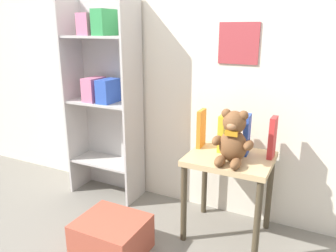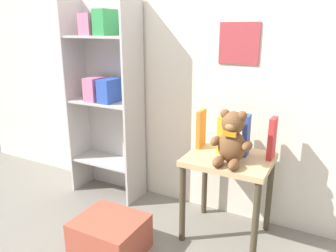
{
  "view_description": "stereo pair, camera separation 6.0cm",
  "coord_description": "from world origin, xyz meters",
  "px_view_note": "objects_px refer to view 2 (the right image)",
  "views": [
    {
      "loc": [
        0.84,
        -0.83,
        1.35
      ],
      "look_at": [
        -0.14,
        1.13,
        0.69
      ],
      "focal_mm": 35.0,
      "sensor_mm": 36.0,
      "label": 1
    },
    {
      "loc": [
        0.9,
        -0.81,
        1.35
      ],
      "look_at": [
        -0.14,
        1.13,
        0.69
      ],
      "focal_mm": 35.0,
      "sensor_mm": 36.0,
      "label": 2
    }
  ],
  "objects_px": {
    "book_standing_orange": "(201,129)",
    "book_standing_blue": "(246,136)",
    "display_table": "(228,171)",
    "storage_bin": "(110,235)",
    "teddy_bear": "(232,140)",
    "book_standing_red": "(272,138)",
    "bookshelf_side": "(107,90)",
    "book_standing_yellow": "(223,133)"
  },
  "relations": [
    {
      "from": "display_table",
      "to": "storage_bin",
      "type": "height_order",
      "value": "display_table"
    },
    {
      "from": "teddy_bear",
      "to": "book_standing_red",
      "type": "xyz_separation_m",
      "value": [
        0.2,
        0.19,
        -0.02
      ]
    },
    {
      "from": "teddy_bear",
      "to": "book_standing_blue",
      "type": "bearing_deg",
      "value": 75.4
    },
    {
      "from": "book_standing_yellow",
      "to": "book_standing_red",
      "type": "relative_size",
      "value": 0.93
    },
    {
      "from": "teddy_bear",
      "to": "book_standing_yellow",
      "type": "relative_size",
      "value": 1.33
    },
    {
      "from": "book_standing_red",
      "to": "storage_bin",
      "type": "bearing_deg",
      "value": -141.83
    },
    {
      "from": "book_standing_orange",
      "to": "storage_bin",
      "type": "bearing_deg",
      "value": -122.21
    },
    {
      "from": "teddy_bear",
      "to": "bookshelf_side",
      "type": "bearing_deg",
      "value": 167.5
    },
    {
      "from": "book_standing_orange",
      "to": "storage_bin",
      "type": "xyz_separation_m",
      "value": [
        -0.34,
        -0.6,
        -0.58
      ]
    },
    {
      "from": "book_standing_yellow",
      "to": "teddy_bear",
      "type": "bearing_deg",
      "value": -56.97
    },
    {
      "from": "bookshelf_side",
      "to": "book_standing_red",
      "type": "distance_m",
      "value": 1.33
    },
    {
      "from": "bookshelf_side",
      "to": "teddy_bear",
      "type": "xyz_separation_m",
      "value": [
        1.12,
        -0.25,
        -0.16
      ]
    },
    {
      "from": "display_table",
      "to": "book_standing_blue",
      "type": "bearing_deg",
      "value": 45.05
    },
    {
      "from": "teddy_bear",
      "to": "book_standing_red",
      "type": "distance_m",
      "value": 0.27
    },
    {
      "from": "book_standing_red",
      "to": "storage_bin",
      "type": "xyz_separation_m",
      "value": [
        -0.81,
        -0.61,
        -0.58
      ]
    },
    {
      "from": "display_table",
      "to": "book_standing_blue",
      "type": "distance_m",
      "value": 0.26
    },
    {
      "from": "display_table",
      "to": "bookshelf_side",
      "type": "bearing_deg",
      "value": 171.65
    },
    {
      "from": "bookshelf_side",
      "to": "book_standing_red",
      "type": "relative_size",
      "value": 5.98
    },
    {
      "from": "book_standing_blue",
      "to": "book_standing_red",
      "type": "xyz_separation_m",
      "value": [
        0.16,
        0.02,
        -0.0
      ]
    },
    {
      "from": "book_standing_blue",
      "to": "display_table",
      "type": "bearing_deg",
      "value": -137.59
    },
    {
      "from": "display_table",
      "to": "book_standing_orange",
      "type": "bearing_deg",
      "value": 159.54
    },
    {
      "from": "bookshelf_side",
      "to": "storage_bin",
      "type": "bearing_deg",
      "value": -52.99
    },
    {
      "from": "display_table",
      "to": "book_standing_red",
      "type": "xyz_separation_m",
      "value": [
        0.23,
        0.1,
        0.23
      ]
    },
    {
      "from": "book_standing_blue",
      "to": "storage_bin",
      "type": "height_order",
      "value": "book_standing_blue"
    },
    {
      "from": "book_standing_red",
      "to": "display_table",
      "type": "bearing_deg",
      "value": -156.16
    },
    {
      "from": "display_table",
      "to": "book_standing_yellow",
      "type": "xyz_separation_m",
      "value": [
        -0.08,
        0.08,
        0.22
      ]
    },
    {
      "from": "book_standing_yellow",
      "to": "storage_bin",
      "type": "distance_m",
      "value": 0.96
    },
    {
      "from": "display_table",
      "to": "book_standing_orange",
      "type": "distance_m",
      "value": 0.34
    },
    {
      "from": "book_standing_blue",
      "to": "book_standing_red",
      "type": "height_order",
      "value": "same"
    },
    {
      "from": "teddy_bear",
      "to": "display_table",
      "type": "bearing_deg",
      "value": 111.31
    },
    {
      "from": "book_standing_orange",
      "to": "book_standing_yellow",
      "type": "relative_size",
      "value": 1.06
    },
    {
      "from": "book_standing_yellow",
      "to": "book_standing_blue",
      "type": "bearing_deg",
      "value": -1.82
    },
    {
      "from": "book_standing_yellow",
      "to": "display_table",
      "type": "bearing_deg",
      "value": -46.83
    },
    {
      "from": "book_standing_orange",
      "to": "book_standing_blue",
      "type": "distance_m",
      "value": 0.31
    },
    {
      "from": "book_standing_blue",
      "to": "storage_bin",
      "type": "xyz_separation_m",
      "value": [
        -0.65,
        -0.59,
        -0.59
      ]
    },
    {
      "from": "book_standing_red",
      "to": "bookshelf_side",
      "type": "bearing_deg",
      "value": 178.66
    },
    {
      "from": "teddy_bear",
      "to": "book_standing_red",
      "type": "relative_size",
      "value": 1.24
    },
    {
      "from": "teddy_bear",
      "to": "storage_bin",
      "type": "bearing_deg",
      "value": -145.42
    },
    {
      "from": "book_standing_yellow",
      "to": "book_standing_red",
      "type": "bearing_deg",
      "value": 2.33
    },
    {
      "from": "bookshelf_side",
      "to": "book_standing_yellow",
      "type": "distance_m",
      "value": 1.02
    },
    {
      "from": "book_standing_orange",
      "to": "storage_bin",
      "type": "height_order",
      "value": "book_standing_orange"
    },
    {
      "from": "bookshelf_side",
      "to": "book_standing_yellow",
      "type": "xyz_separation_m",
      "value": [
        1.0,
        -0.08,
        -0.19
      ]
    }
  ]
}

